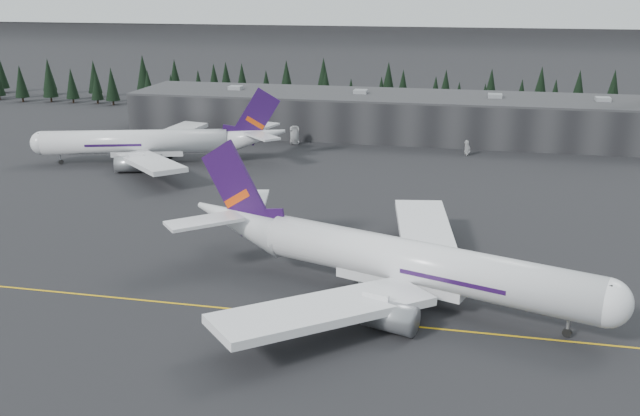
% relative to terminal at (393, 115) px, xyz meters
% --- Properties ---
extents(ground, '(1400.00, 1400.00, 0.00)m').
position_rel_terminal_xyz_m(ground, '(0.00, -125.00, -6.30)').
color(ground, black).
rests_on(ground, ground).
extents(taxiline, '(400.00, 0.40, 0.02)m').
position_rel_terminal_xyz_m(taxiline, '(0.00, -127.00, -6.29)').
color(taxiline, gold).
rests_on(taxiline, ground).
extents(terminal, '(160.00, 30.00, 12.60)m').
position_rel_terminal_xyz_m(terminal, '(0.00, 0.00, 0.00)').
color(terminal, black).
rests_on(terminal, ground).
extents(treeline, '(360.00, 20.00, 15.00)m').
position_rel_terminal_xyz_m(treeline, '(0.00, 37.00, 1.20)').
color(treeline, black).
rests_on(treeline, ground).
extents(mountain_ridge, '(4400.00, 900.00, 420.00)m').
position_rel_terminal_xyz_m(mountain_ridge, '(0.00, 875.00, -6.30)').
color(mountain_ridge, white).
rests_on(mountain_ridge, ground).
extents(jet_main, '(68.41, 61.59, 20.68)m').
position_rel_terminal_xyz_m(jet_main, '(12.41, -117.13, -0.47)').
color(jet_main, white).
rests_on(jet_main, ground).
extents(jet_parked, '(64.43, 58.45, 19.36)m').
position_rel_terminal_xyz_m(jet_parked, '(-55.33, -47.55, -0.84)').
color(jet_parked, silver).
rests_on(jet_parked, ground).
extents(gse_vehicle_a, '(4.23, 6.11, 1.55)m').
position_rel_terminal_xyz_m(gse_vehicle_a, '(-26.17, -18.85, -5.52)').
color(gse_vehicle_a, silver).
rests_on(gse_vehicle_a, ground).
extents(gse_vehicle_b, '(4.46, 2.69, 1.42)m').
position_rel_terminal_xyz_m(gse_vehicle_b, '(23.14, -22.19, -5.59)').
color(gse_vehicle_b, silver).
rests_on(gse_vehicle_b, ground).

